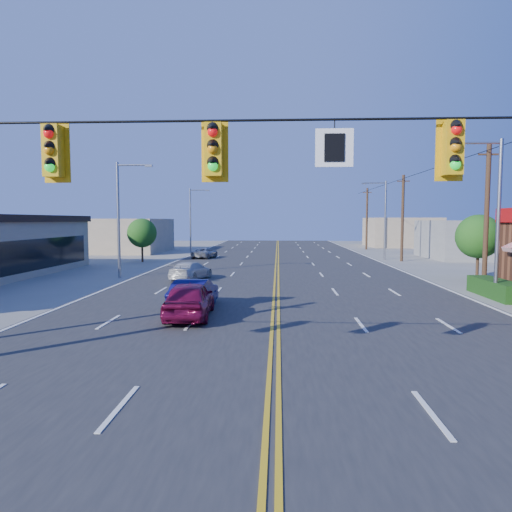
{
  "coord_description": "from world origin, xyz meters",
  "views": [
    {
      "loc": [
        0.1,
        -9.22,
        4.02
      ],
      "look_at": [
        -1.03,
        13.92,
        2.2
      ],
      "focal_mm": 32.0,
      "sensor_mm": 36.0,
      "label": 1
    }
  ],
  "objects_px": {
    "car_magenta": "(189,301)",
    "car_blue": "(194,295)",
    "signal_span": "(268,177)",
    "car_white": "(191,272)",
    "car_silver": "(205,253)"
  },
  "relations": [
    {
      "from": "car_magenta",
      "to": "car_blue",
      "type": "xyz_separation_m",
      "value": [
        -0.16,
        1.89,
        -0.07
      ]
    },
    {
      "from": "car_magenta",
      "to": "car_blue",
      "type": "height_order",
      "value": "car_magenta"
    },
    {
      "from": "signal_span",
      "to": "car_white",
      "type": "xyz_separation_m",
      "value": [
        -5.61,
        20.76,
        -4.28
      ]
    },
    {
      "from": "car_magenta",
      "to": "car_blue",
      "type": "distance_m",
      "value": 1.9
    },
    {
      "from": "signal_span",
      "to": "car_silver",
      "type": "relative_size",
      "value": 6.19
    },
    {
      "from": "car_blue",
      "to": "car_silver",
      "type": "bearing_deg",
      "value": -78.1
    },
    {
      "from": "car_white",
      "to": "car_silver",
      "type": "xyz_separation_m",
      "value": [
        -1.87,
        17.35,
        -0.06
      ]
    },
    {
      "from": "car_silver",
      "to": "car_white",
      "type": "bearing_deg",
      "value": 107.83
    },
    {
      "from": "car_magenta",
      "to": "car_white",
      "type": "relative_size",
      "value": 1.06
    },
    {
      "from": "car_blue",
      "to": "car_silver",
      "type": "relative_size",
      "value": 1.04
    },
    {
      "from": "car_magenta",
      "to": "signal_span",
      "type": "bearing_deg",
      "value": 107.61
    },
    {
      "from": "car_blue",
      "to": "car_silver",
      "type": "height_order",
      "value": "car_blue"
    },
    {
      "from": "car_magenta",
      "to": "car_blue",
      "type": "relative_size",
      "value": 1.07
    },
    {
      "from": "car_blue",
      "to": "car_silver",
      "type": "xyz_separation_m",
      "value": [
        -3.93,
        27.23,
        -0.13
      ]
    },
    {
      "from": "car_magenta",
      "to": "car_white",
      "type": "height_order",
      "value": "car_magenta"
    }
  ]
}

